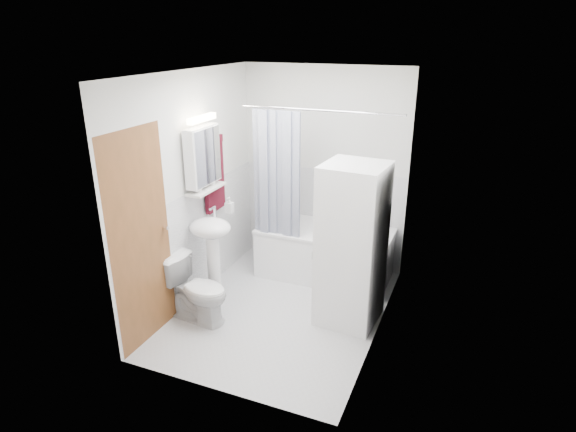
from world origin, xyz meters
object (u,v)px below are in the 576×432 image
at_px(washer_dryer, 351,246).
at_px(toilet, 197,290).
at_px(sink, 211,241).
at_px(bathtub, 325,250).

relative_size(washer_dryer, toilet, 2.41).
xyz_separation_m(sink, washer_dryer, (1.43, 0.21, 0.11)).
height_order(bathtub, toilet, toilet).
height_order(washer_dryer, toilet, washer_dryer).
bearing_deg(toilet, sink, 11.46).
distance_m(bathtub, washer_dryer, 1.06).
xyz_separation_m(bathtub, washer_dryer, (0.52, -0.79, 0.49)).
xyz_separation_m(bathtub, sink, (-0.92, -1.00, 0.38)).
height_order(sink, washer_dryer, washer_dryer).
height_order(sink, toilet, sink).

